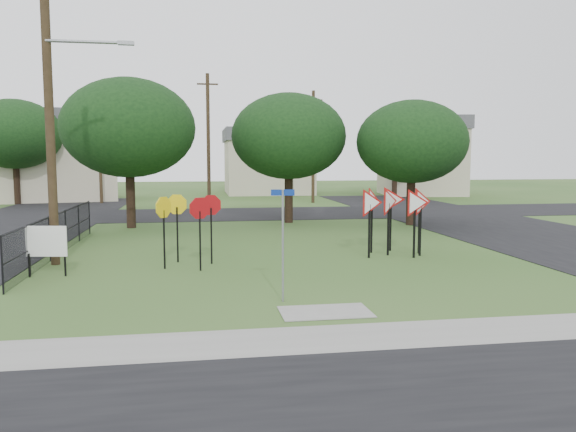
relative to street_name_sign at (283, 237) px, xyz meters
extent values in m
plane|color=#30531F|center=(0.79, 1.31, -1.55)|extent=(140.00, 140.00, 0.00)
cube|color=gray|center=(0.79, -2.89, -1.54)|extent=(30.00, 1.60, 0.02)
cube|color=#30531F|center=(0.79, -4.09, -1.55)|extent=(30.00, 0.80, 0.02)
cube|color=black|center=(12.79, 11.31, -1.54)|extent=(8.00, 50.00, 0.02)
cube|color=black|center=(0.79, 21.31, -1.54)|extent=(60.00, 8.00, 0.02)
cube|color=gray|center=(0.79, -1.09, -1.54)|extent=(2.00, 1.20, 0.02)
cylinder|color=gray|center=(0.00, 0.00, -0.22)|extent=(0.05, 0.05, 2.67)
cube|color=navy|center=(0.00, 0.00, 1.05)|extent=(0.55, 0.10, 0.14)
cube|color=black|center=(-1.55, 5.16, -0.65)|extent=(0.05, 0.05, 1.82)
cube|color=black|center=(-1.92, 4.07, -0.65)|extent=(0.05, 0.05, 1.82)
cube|color=black|center=(-3.01, 4.52, -0.65)|extent=(0.05, 0.05, 1.82)
cube|color=black|center=(-2.64, 5.61, -0.65)|extent=(0.05, 0.05, 1.82)
cube|color=black|center=(3.79, 5.36, -0.63)|extent=(0.06, 0.06, 1.84)
cube|color=black|center=(4.61, 5.77, -0.63)|extent=(0.06, 0.06, 1.84)
cube|color=black|center=(5.33, 5.16, -0.63)|extent=(0.06, 0.06, 1.84)
cube|color=black|center=(4.20, 6.38, -0.63)|extent=(0.06, 0.06, 1.84)
cube|color=black|center=(5.02, 6.69, -0.63)|extent=(0.06, 0.06, 1.84)
cube|color=black|center=(5.84, 5.98, -0.63)|extent=(0.06, 0.06, 1.84)
cube|color=black|center=(5.69, 5.50, -0.63)|extent=(0.06, 0.06, 1.84)
cube|color=black|center=(-6.77, 3.88, -1.21)|extent=(0.05, 0.05, 0.69)
cube|color=black|center=(-5.79, 3.88, -1.21)|extent=(0.05, 0.05, 0.69)
cube|color=white|center=(-6.28, 3.88, -0.52)|extent=(1.17, 0.23, 0.88)
cylinder|color=#3D2E1C|center=(-6.51, 5.81, 3.45)|extent=(0.28, 0.28, 10.00)
cylinder|color=gray|center=(-5.31, 5.71, 5.45)|extent=(2.40, 0.10, 0.10)
cube|color=gray|center=(-4.11, 5.71, 5.45)|extent=(0.50, 0.18, 0.12)
cylinder|color=#3D2E1C|center=(-1.21, 25.31, 2.95)|extent=(0.24, 0.24, 9.00)
cube|color=#3D2E1C|center=(-1.21, 25.31, 6.75)|extent=(1.40, 0.10, 0.10)
cylinder|color=#3D2E1C|center=(6.79, 29.31, 2.70)|extent=(0.24, 0.24, 8.50)
cube|color=#3D2E1C|center=(6.79, 29.31, 6.25)|extent=(1.40, 0.10, 0.10)
cylinder|color=#3D2E1C|center=(-9.21, 31.31, 2.95)|extent=(0.24, 0.24, 9.00)
cube|color=#3D2E1C|center=(-9.21, 31.31, 6.75)|extent=(1.40, 0.10, 0.10)
cylinder|color=black|center=(-6.81, 1.81, -0.80)|extent=(0.05, 0.05, 1.50)
cylinder|color=black|center=(-6.81, 4.11, -0.80)|extent=(0.05, 0.05, 1.50)
cylinder|color=black|center=(-6.81, 6.41, -0.80)|extent=(0.05, 0.05, 1.50)
cylinder|color=black|center=(-6.81, 8.71, -0.80)|extent=(0.05, 0.05, 1.50)
cylinder|color=black|center=(-6.81, 11.01, -0.80)|extent=(0.05, 0.05, 1.50)
cylinder|color=black|center=(-6.81, 13.31, -0.80)|extent=(0.05, 0.05, 1.50)
cube|color=black|center=(-6.81, 7.56, -0.09)|extent=(0.03, 11.50, 0.03)
cube|color=black|center=(-6.81, 7.56, -0.80)|extent=(0.03, 11.50, 0.03)
cube|color=black|center=(-6.81, 7.56, -0.80)|extent=(0.01, 11.50, 1.50)
cube|color=beige|center=(-13.21, 35.31, 1.45)|extent=(10.08, 8.46, 6.00)
cube|color=#4F5055|center=(-13.21, 35.31, 5.05)|extent=(10.58, 8.88, 1.20)
cube|color=beige|center=(4.79, 41.31, 0.95)|extent=(8.00, 8.00, 5.00)
cube|color=#4F5055|center=(4.79, 41.31, 4.05)|extent=(8.40, 8.40, 1.20)
cube|color=beige|center=(18.79, 37.31, 1.45)|extent=(7.91, 7.91, 6.00)
cube|color=#4F5055|center=(18.79, 37.31, 5.05)|extent=(8.30, 8.30, 1.20)
cylinder|color=black|center=(-5.21, 15.31, -0.24)|extent=(0.44, 0.44, 2.62)
ellipsoid|color=black|center=(-5.21, 15.31, 3.31)|extent=(6.40, 6.40, 4.80)
cylinder|color=black|center=(2.79, 16.31, -0.33)|extent=(0.44, 0.44, 2.45)
ellipsoid|color=black|center=(2.79, 16.31, 3.00)|extent=(6.00, 6.00, 4.50)
cylinder|color=black|center=(8.79, 14.31, -0.42)|extent=(0.44, 0.44, 2.27)
ellipsoid|color=black|center=(8.79, 14.31, 2.68)|extent=(5.60, 5.60, 4.20)
cylinder|color=black|center=(-15.21, 31.31, -0.15)|extent=(0.44, 0.44, 2.80)
ellipsoid|color=black|center=(-15.21, 31.31, 3.63)|extent=(6.80, 6.80, 5.10)
cylinder|color=black|center=(14.79, 33.31, -0.33)|extent=(0.44, 0.44, 2.45)
ellipsoid|color=black|center=(14.79, 33.31, 3.00)|extent=(6.00, 6.00, 4.50)
camera|label=1|loc=(-1.96, -12.93, 1.84)|focal=35.00mm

